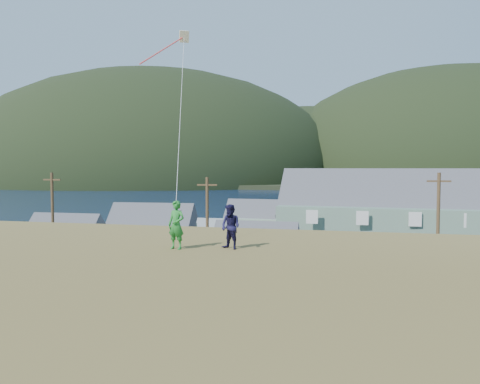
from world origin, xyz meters
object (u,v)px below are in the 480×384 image
object	(u,v)px
wharf	(254,227)
kite_flyer_green	(176,225)
kite_flyer_navy	(231,227)
shed_white	(255,252)
lodge	(438,218)
shed_palegreen_near	(151,232)
shed_palegreen_far	(262,222)
shed_teal	(63,240)

from	to	relation	value
wharf	kite_flyer_green	world-z (taller)	kite_flyer_green
kite_flyer_navy	shed_white	bearing A→B (deg)	125.46
shed_white	wharf	bearing A→B (deg)	101.61
wharf	lodge	xyz separation A→B (m)	(23.97, -20.35, 4.12)
shed_palegreen_near	kite_flyer_navy	xyz separation A→B (m)	(17.91, -34.03, 5.30)
wharf	kite_flyer_green	distance (m)	59.54
wharf	lodge	size ratio (longest dim) A/B	0.76
wharf	shed_palegreen_far	size ratio (longest dim) A/B	2.51
shed_teal	shed_palegreen_near	world-z (taller)	shed_palegreen_near
shed_palegreen_near	shed_palegreen_far	bearing A→B (deg)	47.20
kite_flyer_green	shed_palegreen_far	bearing A→B (deg)	109.38
wharf	shed_palegreen_near	xyz separation A→B (m)	(-7.32, -23.97, 2.22)
shed_teal	shed_palegreen_near	distance (m)	9.45
shed_teal	kite_flyer_navy	size ratio (longest dim) A/B	5.19
shed_white	shed_palegreen_far	distance (m)	21.63
shed_teal	lodge	bearing A→B (deg)	13.23
wharf	shed_teal	world-z (taller)	shed_teal
lodge	shed_palegreen_far	distance (m)	22.78
shed_white	kite_flyer_green	bearing A→B (deg)	-84.43
lodge	shed_teal	xyz separation A→B (m)	(-38.65, -9.54, -2.26)
kite_flyer_green	kite_flyer_navy	size ratio (longest dim) A/B	1.08
shed_white	kite_flyer_green	distance (m)	26.66
lodge	kite_flyer_navy	size ratio (longest dim) A/B	22.53
kite_flyer_green	kite_flyer_navy	world-z (taller)	kite_flyer_green
wharf	shed_palegreen_far	world-z (taller)	shed_palegreen_far
wharf	shed_white	bearing A→B (deg)	-78.78
kite_flyer_green	shed_teal	bearing A→B (deg)	142.17
shed_teal	kite_flyer_green	bearing A→B (deg)	-51.17
shed_palegreen_near	shed_white	size ratio (longest dim) A/B	1.31
shed_palegreen_near	shed_white	distance (m)	16.17
shed_teal	shed_palegreen_far	bearing A→B (deg)	45.74
shed_palegreen_far	kite_flyer_navy	size ratio (longest dim) A/B	6.79
kite_flyer_green	shed_white	bearing A→B (deg)	107.89
lodge	shed_palegreen_near	size ratio (longest dim) A/B	3.41
wharf	shed_palegreen_far	distance (m)	11.73
shed_white	kite_flyer_navy	size ratio (longest dim) A/B	5.05
shed_white	shed_palegreen_far	xyz separation A→B (m)	(-3.18, 21.39, 0.24)
shed_teal	shed_palegreen_near	size ratio (longest dim) A/B	0.78
wharf	shed_white	distance (m)	33.14
shed_palegreen_near	kite_flyer_navy	bearing A→B (deg)	-65.71
kite_flyer_navy	shed_teal	bearing A→B (deg)	158.18
shed_palegreen_near	kite_flyer_navy	distance (m)	38.82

